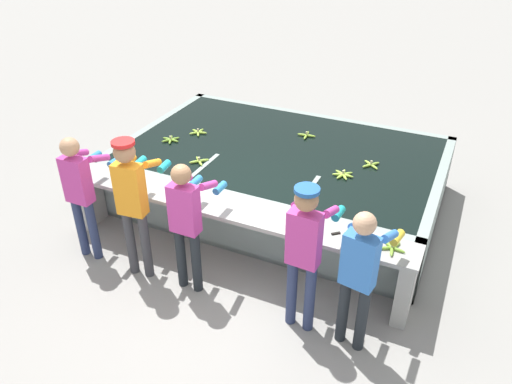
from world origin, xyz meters
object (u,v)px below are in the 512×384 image
(banana_bunch_floating_1, at_px, (198,132))
(knife_0, at_px, (342,232))
(banana_bunch_floating_4, at_px, (199,161))
(worker_1, at_px, (133,195))
(banana_bunch_floating_0, at_px, (371,165))
(worker_0, at_px, (81,188))
(worker_3, at_px, (305,245))
(banana_bunch_floating_2, at_px, (343,174))
(worker_2, at_px, (187,217))
(banana_bunch_floating_5, at_px, (171,140))
(banana_bunch_ledge_0, at_px, (392,248))
(worker_4, at_px, (360,269))
(banana_bunch_floating_3, at_px, (306,135))

(banana_bunch_floating_1, bearing_deg, knife_0, -30.04)
(banana_bunch_floating_1, bearing_deg, banana_bunch_floating_4, -58.45)
(worker_1, distance_m, banana_bunch_floating_0, 3.12)
(worker_0, relative_size, worker_3, 0.96)
(banana_bunch_floating_2, relative_size, banana_bunch_floating_4, 1.25)
(worker_2, distance_m, banana_bunch_floating_0, 2.67)
(worker_1, height_order, banana_bunch_floating_2, worker_1)
(banana_bunch_floating_1, bearing_deg, banana_bunch_floating_5, -120.47)
(banana_bunch_floating_1, relative_size, banana_bunch_floating_2, 0.99)
(worker_2, xyz_separation_m, banana_bunch_floating_5, (-1.37, 1.76, -0.11))
(worker_1, height_order, banana_bunch_ledge_0, worker_1)
(worker_3, height_order, worker_4, worker_3)
(banana_bunch_floating_0, bearing_deg, worker_1, -133.19)
(worker_0, xyz_separation_m, banana_bunch_floating_5, (0.07, 1.78, -0.12))
(worker_2, xyz_separation_m, banana_bunch_floating_0, (1.47, 2.22, -0.11))
(banana_bunch_floating_2, relative_size, banana_bunch_ledge_0, 1.02)
(banana_bunch_floating_0, xyz_separation_m, banana_bunch_ledge_0, (0.63, -1.70, 0.00))
(worker_1, relative_size, banana_bunch_floating_1, 6.34)
(banana_bunch_floating_0, relative_size, knife_0, 0.86)
(worker_2, height_order, banana_bunch_floating_4, worker_2)
(banana_bunch_floating_5, xyz_separation_m, knife_0, (2.93, -1.17, -0.01))
(banana_bunch_floating_4, height_order, knife_0, banana_bunch_floating_4)
(banana_bunch_floating_2, bearing_deg, worker_3, -85.40)
(worker_1, distance_m, worker_2, 0.67)
(banana_bunch_ledge_0, bearing_deg, banana_bunch_floating_0, 110.41)
(banana_bunch_floating_4, bearing_deg, worker_4, -28.56)
(banana_bunch_floating_0, height_order, banana_bunch_floating_3, same)
(banana_bunch_ledge_0, bearing_deg, worker_1, -168.29)
(worker_4, relative_size, banana_bunch_floating_5, 5.62)
(worker_2, bearing_deg, banana_bunch_floating_0, 56.60)
(worker_3, distance_m, banana_bunch_floating_2, 1.85)
(banana_bunch_floating_0, bearing_deg, worker_2, -123.40)
(banana_bunch_floating_1, xyz_separation_m, knife_0, (2.70, -1.56, -0.01))
(worker_0, bearing_deg, banana_bunch_floating_4, 60.03)
(banana_bunch_floating_3, bearing_deg, banana_bunch_floating_5, -150.64)
(worker_0, xyz_separation_m, worker_1, (0.78, -0.02, 0.11))
(worker_3, height_order, banana_bunch_floating_5, worker_3)
(worker_2, distance_m, banana_bunch_floating_3, 2.77)
(banana_bunch_floating_5, bearing_deg, worker_0, -92.23)
(banana_bunch_floating_5, bearing_deg, banana_bunch_floating_3, 29.36)
(worker_1, xyz_separation_m, banana_bunch_floating_1, (-0.48, 2.19, -0.23))
(banana_bunch_floating_5, bearing_deg, worker_3, -33.19)
(banana_bunch_floating_4, bearing_deg, banana_bunch_floating_5, 150.53)
(knife_0, bearing_deg, worker_3, -108.16)
(banana_bunch_floating_0, distance_m, banana_bunch_ledge_0, 1.81)
(banana_bunch_floating_4, bearing_deg, banana_bunch_floating_3, 53.64)
(worker_4, relative_size, knife_0, 5.65)
(worker_1, distance_m, banana_bunch_floating_3, 2.98)
(banana_bunch_floating_0, relative_size, banana_bunch_floating_1, 0.87)
(worker_3, bearing_deg, banana_bunch_floating_4, 145.55)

